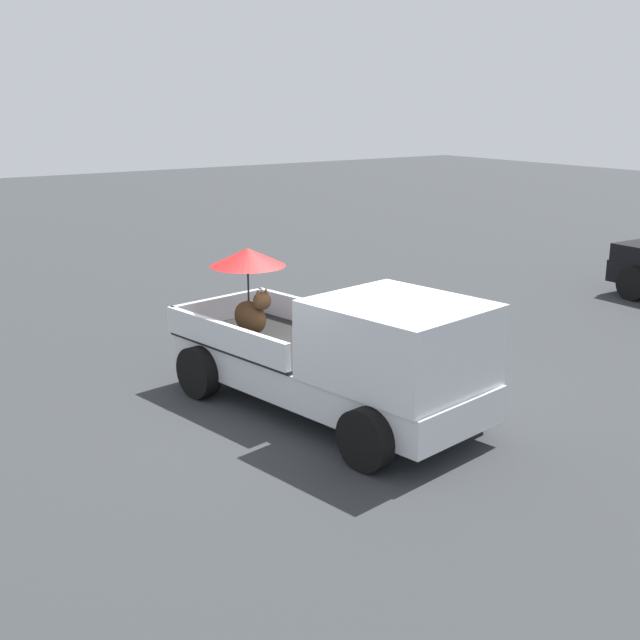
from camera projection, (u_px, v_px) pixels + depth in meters
ground_plane at (324, 411)px, 11.88m from camera, size 80.00×80.00×0.00m
pickup_truck_main at (345, 355)px, 11.34m from camera, size 5.29×2.90×2.22m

